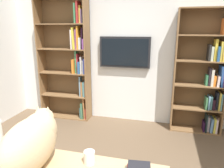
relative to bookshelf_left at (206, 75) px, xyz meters
The scene contains 6 objects.
wall_back 1.35m from the bookshelf_left, ahead, with size 4.52×0.06×2.70m, color silver.
bookshelf_left is the anchor object (origin of this frame).
bookshelf_right 2.35m from the bookshelf_left, ahead, with size 0.94×0.28×2.20m.
wall_mounted_tv 1.38m from the bookshelf_left, ahead, with size 0.89×0.07×0.53m.
cat 2.85m from the bookshelf_left, 58.33° to the left, with size 0.30×0.70×0.40m.
coffee_mug 2.57m from the bookshelf_left, 63.81° to the left, with size 0.08×0.08×0.10m, color white.
Camera 1 is at (-0.63, 1.49, 1.68)m, focal length 33.86 mm.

